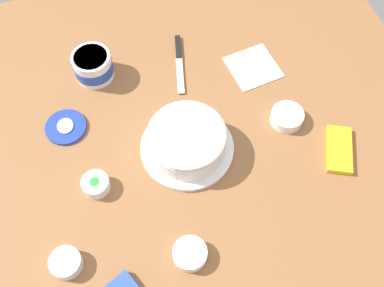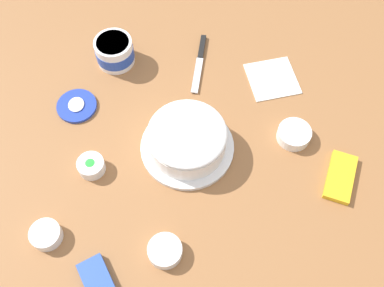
% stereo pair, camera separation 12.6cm
% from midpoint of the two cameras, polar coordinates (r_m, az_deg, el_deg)
% --- Properties ---
extents(ground_plane, '(1.54, 1.54, 0.00)m').
position_cam_midpoint_polar(ground_plane, '(1.29, -2.44, -1.02)').
color(ground_plane, '#936038').
extents(frosted_cake, '(0.27, 0.27, 0.11)m').
position_cam_midpoint_polar(frosted_cake, '(1.25, -3.53, 0.09)').
color(frosted_cake, white).
rests_on(frosted_cake, ground_plane).
extents(frosting_tub, '(0.12, 0.12, 0.09)m').
position_cam_midpoint_polar(frosting_tub, '(1.45, -15.09, 9.45)').
color(frosting_tub, white).
rests_on(frosting_tub, ground_plane).
extents(frosting_tub_lid, '(0.12, 0.12, 0.02)m').
position_cam_midpoint_polar(frosting_tub_lid, '(1.39, -18.43, 1.81)').
color(frosting_tub_lid, '#233DAD').
rests_on(frosting_tub_lid, ground_plane).
extents(spreading_knife, '(0.23, 0.07, 0.01)m').
position_cam_midpoint_polar(spreading_knife, '(1.48, -4.18, 10.64)').
color(spreading_knife, silver).
rests_on(spreading_knife, ground_plane).
extents(sprinkle_bowl_orange, '(0.09, 0.09, 0.03)m').
position_cam_midpoint_polar(sprinkle_bowl_orange, '(1.16, -3.46, -14.27)').
color(sprinkle_bowl_orange, white).
rests_on(sprinkle_bowl_orange, ground_plane).
extents(sprinkle_bowl_yellow, '(0.08, 0.08, 0.04)m').
position_cam_midpoint_polar(sprinkle_bowl_yellow, '(1.21, -18.88, -14.58)').
color(sprinkle_bowl_yellow, white).
rests_on(sprinkle_bowl_yellow, ground_plane).
extents(sprinkle_bowl_pink, '(0.10, 0.10, 0.04)m').
position_cam_midpoint_polar(sprinkle_bowl_pink, '(1.34, 9.50, 3.16)').
color(sprinkle_bowl_pink, white).
rests_on(sprinkle_bowl_pink, ground_plane).
extents(sprinkle_bowl_green, '(0.08, 0.08, 0.04)m').
position_cam_midpoint_polar(sprinkle_bowl_green, '(1.26, -15.10, -5.33)').
color(sprinkle_bowl_green, white).
rests_on(sprinkle_bowl_green, ground_plane).
extents(candy_box_lower, '(0.17, 0.13, 0.02)m').
position_cam_midpoint_polar(candy_box_lower, '(1.33, 15.86, -1.00)').
color(candy_box_lower, yellow).
rests_on(candy_box_lower, ground_plane).
extents(paper_napkin, '(0.17, 0.17, 0.01)m').
position_cam_midpoint_polar(paper_napkin, '(1.46, 5.42, 9.60)').
color(paper_napkin, white).
rests_on(paper_napkin, ground_plane).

